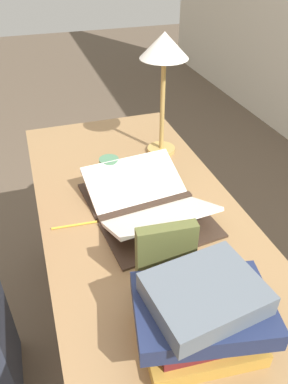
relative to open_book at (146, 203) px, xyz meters
name	(u,v)px	position (x,y,z in m)	size (l,w,h in m)	color
ground_plane	(143,346)	(0.02, -0.02, -0.79)	(12.00, 12.00, 0.00)	brown
reading_desk	(143,238)	(0.02, -0.02, -0.13)	(1.49, 0.65, 0.76)	#937047
open_book	(146,203)	(0.00, 0.00, 0.00)	(0.48, 0.39, 0.10)	#38281E
book_stack_tall	(202,314)	(0.49, -0.04, 0.06)	(0.25, 0.32, 0.19)	#BC8933
book_standing_upright	(166,258)	(0.32, -0.06, 0.07)	(0.04, 0.15, 0.20)	brown
reading_lamp	(164,56)	(-0.35, 0.18, 0.36)	(0.18, 0.18, 0.47)	tan
coffee_mug	(110,170)	(-0.20, -0.07, 0.02)	(0.08, 0.09, 0.09)	#4C7F5B
pencil	(75,225)	(0.01, -0.24, -0.02)	(0.02, 0.14, 0.01)	gold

